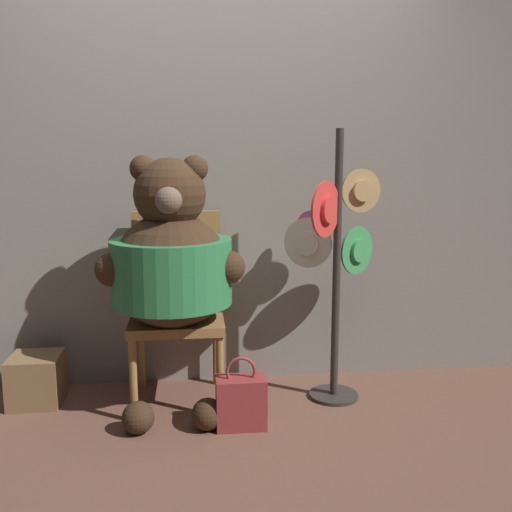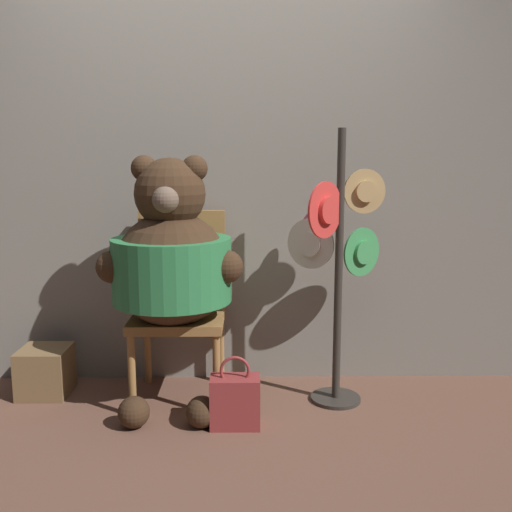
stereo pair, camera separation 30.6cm
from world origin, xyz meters
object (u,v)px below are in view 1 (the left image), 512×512
Objects in this scene: chair at (177,300)px; handbag_on_ground at (241,401)px; teddy_bear at (171,264)px; hat_display_rack at (332,255)px.

chair is 0.69m from handbag_on_ground.
teddy_bear is at bearing 142.27° from handbag_on_ground.
teddy_bear is 0.91× the size of hat_display_rack.
chair is at bearing 173.53° from hat_display_rack.
hat_display_rack reaches higher than handbag_on_ground.
hat_display_rack is at bearing 5.31° from teddy_bear.
chair is 0.30m from teddy_bear.
chair is at bearing 83.76° from teddy_bear.
handbag_on_ground is at bearing -37.73° from teddy_bear.
chair is 2.82× the size of handbag_on_ground.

